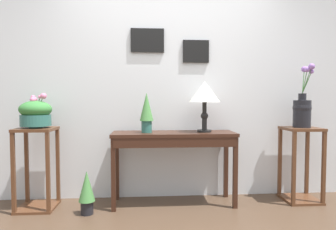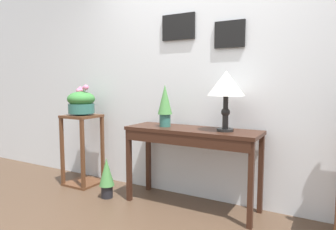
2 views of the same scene
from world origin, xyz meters
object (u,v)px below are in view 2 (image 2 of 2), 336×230
Objects in this scene: console_table at (191,140)px; table_lamp at (226,86)px; planter_bowl_wide_left at (81,102)px; potted_plant_floor at (107,176)px; pedestal_stand_left at (83,150)px; potted_plant_on_console at (165,104)px.

console_table is 2.40× the size of table_lamp.
planter_bowl_wide_left is 0.82× the size of potted_plant_floor.
pedestal_stand_left reaches higher than potted_plant_floor.
table_lamp is at bearing 11.10° from potted_plant_floor.
table_lamp reaches higher than planter_bowl_wide_left.
planter_bowl_wide_left reaches higher than potted_plant_floor.
table_lamp is at bearing 1.16° from pedestal_stand_left.
table_lamp is 1.26× the size of potted_plant_floor.
potted_plant_on_console reaches higher than planter_bowl_wide_left.
console_table reaches higher than potted_plant_floor.
planter_bowl_wide_left is (-1.77, -0.04, -0.20)m from table_lamp.
potted_plant_floor is (-0.59, -0.22, -0.78)m from potted_plant_on_console.
console_table is at bearing 0.44° from planter_bowl_wide_left.
pedestal_stand_left is 0.58m from planter_bowl_wide_left.
table_lamp reaches higher than potted_plant_floor.
potted_plant_on_console is 1.29m from pedestal_stand_left.
pedestal_stand_left is 1.95× the size of potted_plant_floor.
table_lamp is 1.53× the size of planter_bowl_wide_left.
potted_plant_on_console reaches higher than pedestal_stand_left.
table_lamp is 1.29× the size of potted_plant_on_console.
table_lamp is (0.34, 0.02, 0.52)m from console_table.
console_table is 3.69× the size of planter_bowl_wide_left.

